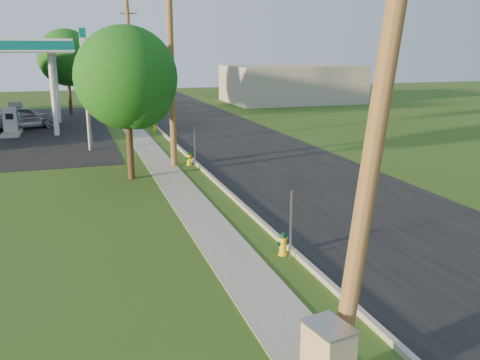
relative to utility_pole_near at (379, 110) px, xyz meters
name	(u,v)px	position (x,y,z in m)	size (l,w,h in m)	color
ground_plane	(361,340)	(0.60, 1.00, -4.80)	(140.00, 140.00, 0.00)	#2E4812
road	(329,193)	(5.10, 11.00, -4.79)	(8.00, 120.00, 0.02)	black
curb	(236,200)	(1.10, 11.00, -4.73)	(0.15, 120.00, 0.15)	#9A998E
sidewalk	(192,205)	(-0.65, 11.00, -4.79)	(1.50, 120.00, 0.03)	gray
utility_pole_near	(379,110)	(0.00, 0.00, 0.00)	(1.40, 0.32, 9.48)	brown
utility_pole_mid	(171,66)	(0.00, 18.00, 0.15)	(1.40, 0.32, 9.80)	brown
utility_pole_far	(131,61)	(0.00, 36.00, 0.00)	(1.40, 0.32, 9.50)	brown
sign_post_near	(291,226)	(0.85, 5.20, -3.80)	(0.05, 0.04, 2.00)	gray
sign_post_mid	(195,149)	(0.85, 17.00, -3.80)	(0.05, 0.04, 2.00)	gray
sign_post_far	(156,118)	(0.85, 29.20, -3.80)	(0.05, 0.04, 2.00)	gray
fuel_pump_ne	(11,124)	(-8.90, 31.00, -4.08)	(1.20, 3.20, 1.90)	#9A998E
fuel_pump_se	(16,117)	(-8.90, 35.00, -4.08)	(1.20, 3.20, 1.90)	#9A998E
price_pylon	(84,55)	(-3.90, 23.50, 0.63)	(0.34, 2.04, 6.85)	gray
distant_building	(291,84)	(18.60, 46.00, -2.80)	(14.00, 10.00, 4.00)	#9C9485
tree_verge	(129,82)	(-2.26, 15.90, -0.44)	(4.47, 4.47, 6.78)	#322113
tree_lot	(68,60)	(-4.86, 41.40, 0.03)	(4.95, 4.95, 7.51)	#322113
hydrant_near	(283,244)	(0.79, 5.58, -4.46)	(0.35, 0.32, 0.69)	yellow
hydrant_mid	(189,158)	(0.74, 17.88, -4.45)	(0.37, 0.33, 0.72)	yellow
hydrant_far	(154,127)	(0.72, 29.30, -4.45)	(0.38, 0.34, 0.73)	#E1AA00
car_silver	(24,117)	(-8.27, 33.80, -3.96)	(1.98, 4.92, 1.68)	#A5A7AC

